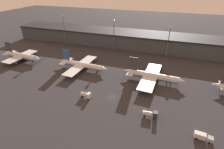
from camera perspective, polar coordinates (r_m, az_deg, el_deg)
ground at (r=97.14m, az=0.09°, el=-7.36°), size 600.00×600.00×0.00m
terminal_building at (r=168.53m, az=9.44°, el=10.98°), size 253.49×28.15×13.51m
airplane_0 at (r=155.82m, az=-27.46°, el=5.38°), size 37.62×28.37×13.76m
airplane_1 at (r=126.51m, az=-9.73°, el=3.09°), size 38.91×35.64×12.86m
airplane_2 at (r=112.73m, az=12.93°, el=-0.47°), size 39.38×37.48×14.29m
service_vehicle_0 at (r=82.93m, az=27.49°, el=-17.50°), size 7.29×3.11×2.93m
service_vehicle_1 at (r=85.55m, az=12.40°, el=-12.47°), size 7.04×2.80×3.43m
service_vehicle_2 at (r=96.64m, az=-8.59°, el=-6.60°), size 5.68×2.83×3.40m
lamp_post_0 at (r=179.47m, az=-15.44°, el=15.01°), size 1.80×1.80×28.00m
lamp_post_1 at (r=158.00m, az=0.63°, el=13.93°), size 1.80×1.80×26.56m
lamp_post_2 at (r=151.04m, az=18.09°, el=11.48°), size 1.80×1.80×24.95m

